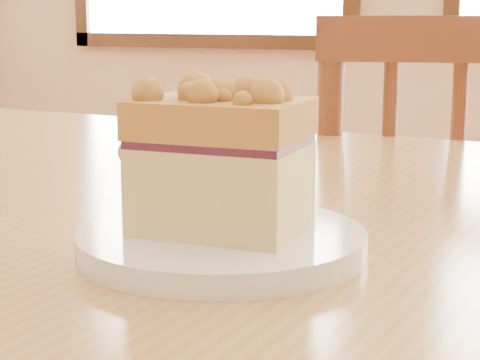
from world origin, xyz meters
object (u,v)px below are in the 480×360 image
object	(u,v)px
cafe_chair_main	(440,307)
plate	(222,243)
cake_slice	(219,154)
cafe_table_main	(187,288)

from	to	relation	value
cafe_chair_main	plate	size ratio (longest dim) A/B	4.69
cafe_chair_main	plate	world-z (taller)	cafe_chair_main
cafe_chair_main	plate	distance (m)	0.81
cake_slice	cafe_table_main	bearing A→B (deg)	122.68
plate	cake_slice	bearing A→B (deg)	-172.98
cafe_table_main	plate	world-z (taller)	plate
cake_slice	cafe_chair_main	bearing A→B (deg)	86.19
cake_slice	plate	bearing A→B (deg)	4.17
cafe_chair_main	cake_slice	bearing A→B (deg)	74.45
plate	cake_slice	size ratio (longest dim) A/B	1.59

